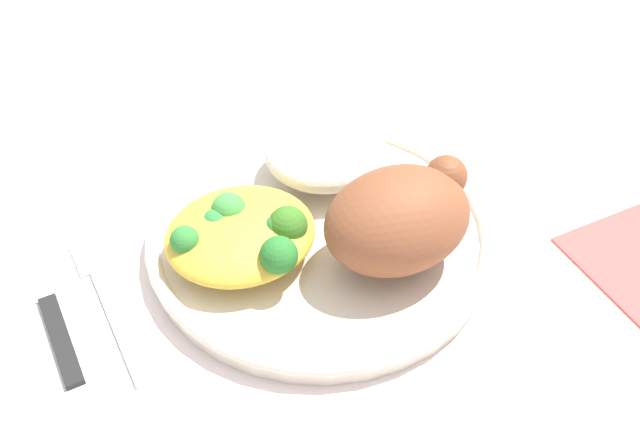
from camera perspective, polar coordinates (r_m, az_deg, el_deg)
The scene contains 7 objects.
ground_plane at distance 0.54m, azimuth -0.00°, elevation -2.41°, with size 2.00×2.00×0.00m, color silver.
plate at distance 0.53m, azimuth -0.00°, elevation -1.57°, with size 0.26×0.26×0.02m.
roasted_chicken at distance 0.48m, azimuth 6.34°, elevation -0.37°, with size 0.11×0.08×0.07m.
rice_pile at distance 0.56m, azimuth 0.44°, elevation 4.97°, with size 0.09×0.09×0.04m, color silver.
mac_cheese_with_broccoli at distance 0.49m, azimuth -5.99°, elevation -1.82°, with size 0.11×0.10×0.04m.
fork at distance 0.52m, azimuth -16.63°, elevation -6.40°, with size 0.02×0.14×0.01m.
knife at distance 0.53m, azimuth -20.88°, elevation -6.33°, with size 0.03×0.19×0.01m.
Camera 1 is at (-0.16, -0.34, 0.39)m, focal length 40.26 mm.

